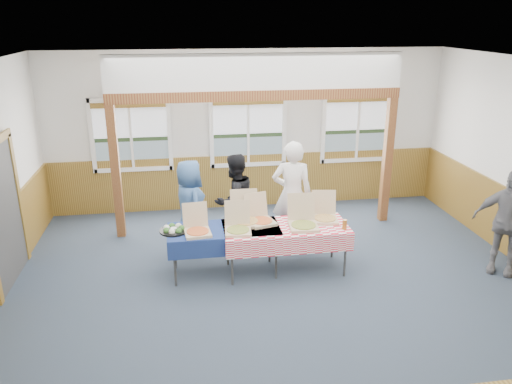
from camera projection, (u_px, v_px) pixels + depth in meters
floor at (281, 289)px, 7.34m from camera, size 8.00×8.00×0.00m
ceiling at (285, 66)px, 6.27m from camera, size 8.00×8.00×0.00m
wall_back at (248, 131)px, 10.06m from camera, size 8.00×0.00×8.00m
wall_front at (381, 343)px, 3.54m from camera, size 8.00×0.00×8.00m
wainscot_back at (248, 180)px, 10.39m from camera, size 7.98×0.05×1.10m
cased_opening at (3, 215)px, 7.26m from camera, size 0.06×1.30×2.10m
window_left at (131, 131)px, 9.67m from camera, size 1.56×0.10×1.46m
window_mid at (248, 127)px, 10.00m from camera, size 1.56×0.10×1.46m
window_right at (358, 124)px, 10.32m from camera, size 1.56×0.10×1.46m
post_left at (116, 173)px, 8.72m from camera, size 0.15×0.15×2.40m
post_right at (387, 161)px, 9.43m from camera, size 0.15×0.15×2.40m
cross_beam at (257, 95)px, 8.65m from camera, size 5.15×0.18×0.18m
table_left at (224, 232)px, 7.55m from camera, size 1.82×1.14×0.76m
table_right at (286, 229)px, 7.64m from camera, size 2.02×1.14×0.76m
pizza_box_a at (197, 229)px, 7.35m from camera, size 0.42×0.49×0.41m
pizza_box_b at (246, 219)px, 7.71m from camera, size 0.44×0.54×0.47m
pizza_box_c at (238, 228)px, 7.40m from camera, size 0.42×0.49×0.42m
pizza_box_d at (260, 219)px, 7.73m from camera, size 0.49×0.55×0.42m
pizza_box_e at (303, 223)px, 7.57m from camera, size 0.46×0.55×0.46m
pizza_box_f at (325, 216)px, 7.83m from camera, size 0.45×0.52×0.42m
veggie_tray at (174, 230)px, 7.42m from camera, size 0.42×0.42×0.10m
drink_glass at (345, 225)px, 7.49m from camera, size 0.07×0.07×0.15m
woman_white at (292, 194)px, 8.46m from camera, size 0.76×0.58×1.86m
woman_black at (235, 200)px, 8.53m from camera, size 1.00×0.95×1.62m
man_blue at (190, 206)px, 8.36m from camera, size 0.72×0.89×1.57m
person_grey at (507, 222)px, 7.57m from camera, size 1.02×0.93×1.67m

